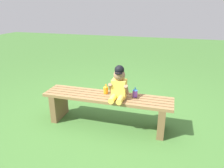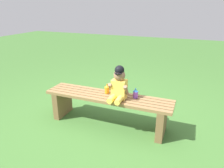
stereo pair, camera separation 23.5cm
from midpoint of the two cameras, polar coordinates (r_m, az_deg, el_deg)
ground_plane at (r=2.75m, az=1.33°, el=-10.90°), size 16.00×16.00×0.00m
park_bench at (r=2.62m, az=1.38°, el=-5.79°), size 1.60×0.34×0.40m
child_figure at (r=2.42m, az=4.64°, el=-0.26°), size 0.23×0.27×0.40m
sippy_cup_left at (r=2.61m, az=1.21°, el=-1.40°), size 0.06×0.06×0.12m
sippy_cup_right at (r=2.51m, az=9.14°, el=-2.58°), size 0.06×0.06×0.12m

